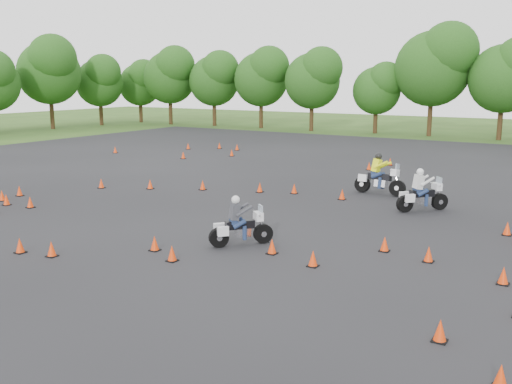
{
  "coord_description": "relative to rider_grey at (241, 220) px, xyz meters",
  "views": [
    {
      "loc": [
        10.71,
        -13.45,
        5.26
      ],
      "look_at": [
        0.0,
        4.0,
        1.2
      ],
      "focal_mm": 40.0,
      "sensor_mm": 36.0,
      "label": 1
    }
  ],
  "objects": [
    {
      "name": "rider_white",
      "position": [
        3.61,
        7.93,
        0.06
      ],
      "size": [
        2.05,
        2.14,
        1.75
      ],
      "primitive_type": null,
      "rotation": [
        0.0,
        0.0,
        0.82
      ],
      "color": "silver",
      "rests_on": "ground"
    },
    {
      "name": "treeline",
      "position": [
        0.25,
        34.07,
        3.82
      ],
      "size": [
        86.85,
        32.35,
        10.8
      ],
      "color": "#204A15",
      "rests_on": "ground"
    },
    {
      "name": "traffic_cones",
      "position": [
        -1.32,
        3.25,
        -0.6
      ],
      "size": [
        36.57,
        32.35,
        0.45
      ],
      "color": "#E73809",
      "rests_on": "asphalt_pad"
    },
    {
      "name": "ground",
      "position": [
        -1.05,
        -1.38,
        -0.83
      ],
      "size": [
        140.0,
        140.0,
        0.0
      ],
      "primitive_type": "plane",
      "color": "#2D5119",
      "rests_on": "ground"
    },
    {
      "name": "rider_yellow",
      "position": [
        0.96,
        10.25,
        0.13
      ],
      "size": [
        2.5,
        0.91,
        1.9
      ],
      "primitive_type": null,
      "rotation": [
        0.0,
        0.0,
        -0.06
      ],
      "color": "#EBF315",
      "rests_on": "ground"
    },
    {
      "name": "asphalt_pad",
      "position": [
        -1.05,
        4.62,
        -0.82
      ],
      "size": [
        62.0,
        62.0,
        0.0
      ],
      "primitive_type": "plane",
      "color": "black",
      "rests_on": "ground"
    },
    {
      "name": "rider_grey",
      "position": [
        0.0,
        0.0,
        0.0
      ],
      "size": [
        1.85,
        2.06,
        1.64
      ],
      "primitive_type": null,
      "rotation": [
        0.0,
        0.0,
        0.89
      ],
      "color": "#36373D",
      "rests_on": "ground"
    }
  ]
}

